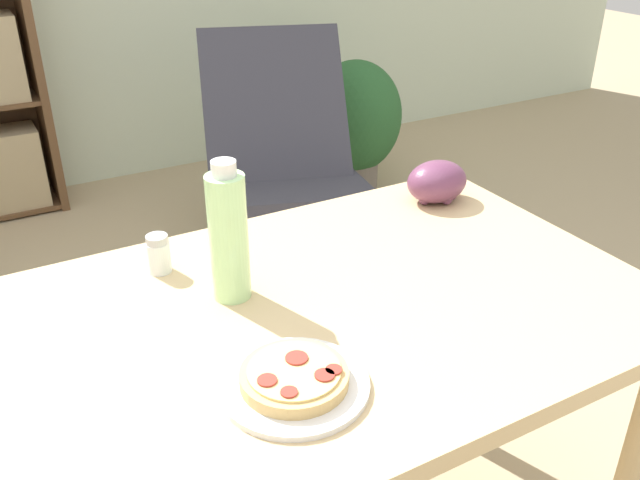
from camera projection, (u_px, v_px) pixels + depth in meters
The scene contains 7 objects.
dining_table at pixel (263, 371), 1.16m from camera, with size 1.40×0.75×0.74m.
pizza_on_plate at pixel (294, 380), 0.97m from camera, with size 0.22×0.22×0.04m.
grape_bunch at pixel (437, 182), 1.53m from camera, with size 0.14×0.12×0.09m.
drink_bottle at pixel (228, 235), 1.14m from camera, with size 0.07×0.07×0.25m.
salt_shaker at pixel (159, 254), 1.25m from camera, with size 0.04×0.04×0.07m.
lounge_chair_far at pixel (284, 197), 2.66m from camera, with size 0.75×0.90×0.88m.
potted_plant_floor at pixel (354, 123), 3.30m from camera, with size 0.48×0.41×0.65m.
Camera 1 is at (-0.24, -0.82, 1.39)m, focal length 38.00 mm.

